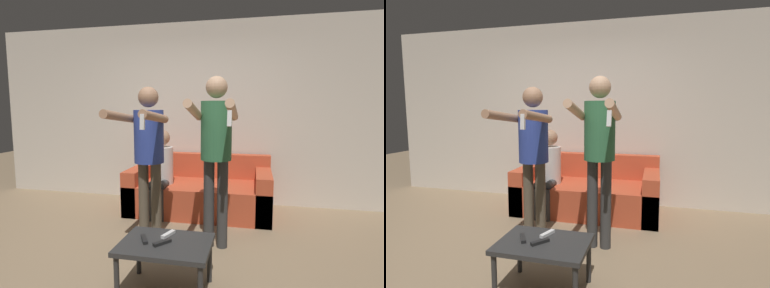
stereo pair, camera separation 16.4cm
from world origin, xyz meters
TOP-DOWN VIEW (x-y plane):
  - ground_plane at (0.00, 0.00)m, footprint 14.00×14.00m
  - wall_back at (0.00, 1.98)m, footprint 6.40×0.06m
  - couch at (0.25, 1.49)m, footprint 1.92×0.93m
  - person_standing_left at (-0.11, 0.41)m, footprint 0.43×0.80m
  - person_standing_right at (0.60, 0.42)m, footprint 0.43×0.71m
  - person_seated at (-0.25, 1.26)m, footprint 0.30×0.52m
  - coffee_table at (0.33, -0.41)m, footprint 0.70×0.50m
  - remote_near at (0.31, -0.45)m, footprint 0.12×0.14m
  - remote_mid at (0.16, -0.42)m, footprint 0.10×0.15m
  - remote_far at (0.31, -0.29)m, footprint 0.09×0.15m

SIDE VIEW (x-z plane):
  - ground_plane at x=0.00m, z-range 0.00..0.00m
  - couch at x=0.25m, z-range -0.12..0.64m
  - coffee_table at x=0.33m, z-range 0.15..0.56m
  - remote_near at x=0.31m, z-range 0.41..0.43m
  - remote_mid at x=0.16m, z-range 0.41..0.43m
  - remote_far at x=0.31m, z-range 0.41..0.43m
  - person_seated at x=-0.25m, z-range 0.05..1.19m
  - person_standing_left at x=-0.11m, z-range 0.21..1.86m
  - person_standing_right at x=0.60m, z-range 0.22..1.97m
  - wall_back at x=0.00m, z-range 0.00..2.70m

